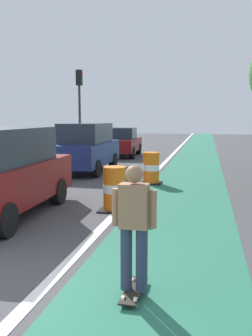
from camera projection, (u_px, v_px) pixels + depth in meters
The scene contains 9 objects.
bike_lane_strip at pixel (192, 171), 15.80m from camera, with size 2.50×80.00×0.01m, color #286B51.
lane_divider_stripe at pixel (157, 170), 16.12m from camera, with size 0.20×80.00×0.01m, color silver.
skateboarder_on_lane at pixel (134, 227), 4.66m from camera, with size 0.57×0.80×1.69m.
parked_suv_nearest at pixel (1, 172), 8.51m from camera, with size 2.05×4.66×2.04m.
parked_suv_second at pixel (86, 147), 15.74m from camera, with size 1.97×4.63×2.04m.
parked_sedan_third at pixel (122, 142), 21.98m from camera, with size 2.03×4.16×1.70m.
traffic_barrel_front at pixel (115, 189), 9.09m from camera, with size 0.73×0.73×1.09m.
traffic_barrel_mid at pixel (151, 168), 12.87m from camera, with size 0.73×0.73×1.09m.
traffic_light_corner at pixel (80, 97), 22.31m from camera, with size 0.41×0.32×5.10m.
Camera 1 is at (2.99, -3.88, 2.27)m, focal length 39.74 mm.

